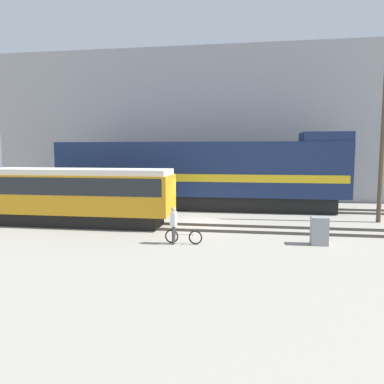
{
  "coord_description": "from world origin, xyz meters",
  "views": [
    {
      "loc": [
        3.1,
        -20.58,
        4.01
      ],
      "look_at": [
        -0.01,
        -0.73,
        1.8
      ],
      "focal_mm": 35.0,
      "sensor_mm": 36.0,
      "label": 1
    }
  ],
  "objects_px": {
    "freight_locomotive": "(200,174)",
    "bicycle": "(183,237)",
    "signal_box": "(319,231)",
    "person": "(174,222)",
    "utility_pole_left": "(383,136)",
    "streetcar": "(79,193)"
  },
  "relations": [
    {
      "from": "freight_locomotive",
      "to": "bicycle",
      "type": "distance_m",
      "value": 10.12
    },
    {
      "from": "signal_box",
      "to": "freight_locomotive",
      "type": "bearing_deg",
      "value": 124.92
    },
    {
      "from": "person",
      "to": "utility_pole_left",
      "type": "xyz_separation_m",
      "value": [
        10.42,
        6.67,
        3.87
      ]
    },
    {
      "from": "freight_locomotive",
      "to": "bicycle",
      "type": "relative_size",
      "value": 11.79
    },
    {
      "from": "freight_locomotive",
      "to": "bicycle",
      "type": "bearing_deg",
      "value": -86.61
    },
    {
      "from": "freight_locomotive",
      "to": "signal_box",
      "type": "distance_m",
      "value": 11.28
    },
    {
      "from": "freight_locomotive",
      "to": "streetcar",
      "type": "xyz_separation_m",
      "value": [
        -5.74,
        -6.67,
        -0.67
      ]
    },
    {
      "from": "person",
      "to": "utility_pole_left",
      "type": "distance_m",
      "value": 12.96
    },
    {
      "from": "freight_locomotive",
      "to": "utility_pole_left",
      "type": "relative_size",
      "value": 2.02
    },
    {
      "from": "bicycle",
      "to": "person",
      "type": "bearing_deg",
      "value": -162.97
    },
    {
      "from": "streetcar",
      "to": "freight_locomotive",
      "type": "bearing_deg",
      "value": 49.32
    },
    {
      "from": "streetcar",
      "to": "bicycle",
      "type": "relative_size",
      "value": 6.13
    },
    {
      "from": "streetcar",
      "to": "bicycle",
      "type": "height_order",
      "value": "streetcar"
    },
    {
      "from": "person",
      "to": "freight_locomotive",
      "type": "bearing_deg",
      "value": 91.01
    },
    {
      "from": "streetcar",
      "to": "utility_pole_left",
      "type": "relative_size",
      "value": 1.05
    },
    {
      "from": "signal_box",
      "to": "utility_pole_left",
      "type": "bearing_deg",
      "value": 53.91
    },
    {
      "from": "utility_pole_left",
      "to": "freight_locomotive",
      "type": "bearing_deg",
      "value": 162.51
    },
    {
      "from": "freight_locomotive",
      "to": "streetcar",
      "type": "relative_size",
      "value": 1.92
    },
    {
      "from": "freight_locomotive",
      "to": "person",
      "type": "xyz_separation_m",
      "value": [
        0.18,
        -10.0,
        -1.44
      ]
    },
    {
      "from": "streetcar",
      "to": "person",
      "type": "relative_size",
      "value": 6.26
    },
    {
      "from": "streetcar",
      "to": "person",
      "type": "bearing_deg",
      "value": -29.39
    },
    {
      "from": "streetcar",
      "to": "bicycle",
      "type": "distance_m",
      "value": 7.23
    }
  ]
}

